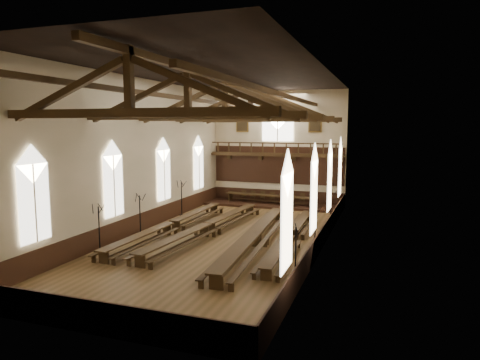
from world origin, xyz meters
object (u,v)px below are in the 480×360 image
(high_table, at_px, (270,196))
(candelabrum_right_far, at_px, (331,212))
(refectory_row_c, at_px, (255,235))
(candelabrum_left_mid, at_px, (140,222))
(refectory_row_b, at_px, (208,226))
(candelabrum_left_near, at_px, (100,237))
(refectory_row_d, at_px, (291,235))
(candelabrum_left_far, at_px, (182,205))
(candelabrum_right_near, at_px, (296,262))
(dais, at_px, (270,205))
(refectory_row_a, at_px, (172,225))
(candelabrum_right_mid, at_px, (315,235))

(high_table, distance_m, candelabrum_right_far, 7.37)
(refectory_row_c, relative_size, candelabrum_left_mid, 5.65)
(refectory_row_b, distance_m, candelabrum_right_far, 9.43)
(candelabrum_left_near, bearing_deg, high_table, 71.96)
(high_table, bearing_deg, refectory_row_d, -68.82)
(candelabrum_left_near, bearing_deg, candelabrum_left_far, 90.00)
(candelabrum_right_near, bearing_deg, refectory_row_d, 104.05)
(high_table, distance_m, candelabrum_right_near, 17.92)
(dais, relative_size, candelabrum_left_mid, 4.28)
(candelabrum_left_near, relative_size, candelabrum_left_mid, 1.01)
(candelabrum_left_far, bearing_deg, candelabrum_right_near, -43.66)
(refectory_row_a, height_order, refectory_row_d, refectory_row_a)
(refectory_row_d, relative_size, high_table, 1.65)
(refectory_row_b, height_order, candelabrum_right_far, candelabrum_right_far)
(candelabrum_left_mid, height_order, candelabrum_right_near, candelabrum_left_mid)
(candelabrum_right_far, bearing_deg, candelabrum_right_near, -90.00)
(candelabrum_right_mid, bearing_deg, candelabrum_left_far, 155.05)
(candelabrum_left_mid, bearing_deg, candelabrum_left_far, 90.00)
(refectory_row_b, height_order, candelabrum_right_mid, candelabrum_right_mid)
(refectory_row_c, xyz_separation_m, refectory_row_d, (1.94, 1.10, -0.11))
(refectory_row_b, xyz_separation_m, candelabrum_left_near, (-4.20, -5.33, 0.25))
(dais, xyz_separation_m, candelabrum_right_near, (5.78, -16.97, 0.68))
(high_table, height_order, candelabrum_left_mid, candelabrum_left_mid)
(refectory_row_c, relative_size, candelabrum_right_near, 5.89)
(candelabrum_left_near, relative_size, candelabrum_left_far, 0.97)
(refectory_row_c, height_order, dais, refectory_row_c)
(refectory_row_d, xyz_separation_m, candelabrum_right_far, (1.45, 6.60, 0.21))
(candelabrum_left_mid, distance_m, candelabrum_left_far, 5.85)
(refectory_row_b, height_order, candelabrum_left_mid, candelabrum_left_mid)
(refectory_row_a, height_order, candelabrum_left_near, candelabrum_left_near)
(candelabrum_left_far, distance_m, candelabrum_right_far, 11.25)
(refectory_row_d, xyz_separation_m, candelabrum_right_near, (1.45, -5.79, 0.29))
(dais, bearing_deg, candelabrum_right_mid, -63.39)
(candelabrum_left_near, bearing_deg, refectory_row_c, 27.74)
(high_table, bearing_deg, candelabrum_left_mid, -113.52)
(candelabrum_left_near, bearing_deg, refectory_row_a, 71.35)
(refectory_row_b, height_order, refectory_row_d, refectory_row_b)
(candelabrum_left_far, bearing_deg, refectory_row_a, -70.54)
(refectory_row_c, bearing_deg, candelabrum_right_far, 66.27)
(candelabrum_left_mid, bearing_deg, refectory_row_b, 16.21)
(refectory_row_c, bearing_deg, refectory_row_b, 160.04)
(candelabrum_left_near, height_order, candelabrum_left_far, candelabrum_left_far)
(refectory_row_d, bearing_deg, refectory_row_a, -179.56)
(refectory_row_c, xyz_separation_m, candelabrum_right_near, (3.39, -4.69, 0.18))
(refectory_row_c, xyz_separation_m, candelabrum_left_far, (-7.71, 5.91, 0.25))
(high_table, distance_m, candelabrum_left_far, 8.30)
(candelabrum_right_mid, bearing_deg, candelabrum_left_near, -156.61)
(refectory_row_c, height_order, refectory_row_d, refectory_row_c)
(candelabrum_right_near, bearing_deg, candelabrum_right_far, 90.00)
(refectory_row_b, relative_size, candelabrum_right_mid, 6.10)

